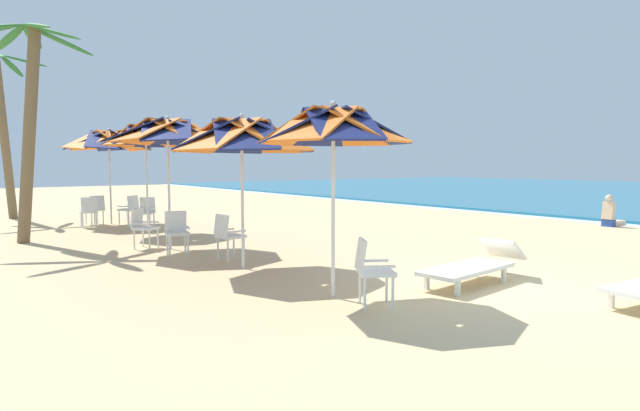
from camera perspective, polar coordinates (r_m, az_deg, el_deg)
The scene contains 18 objects.
ground_plane at distance 8.13m, azimuth 17.49°, elevation -8.55°, with size 80.00×80.00×0.00m, color #D3B784.
beach_umbrella_0 at distance 7.07m, azimuth 1.44°, elevation 8.31°, with size 2.08×2.08×2.64m.
plastic_chair_0 at distance 6.76m, azimuth 5.50°, elevation -6.70°, with size 0.61×0.62×0.87m.
beach_umbrella_1 at distance 9.14m, azimuth -8.44°, elevation 7.32°, with size 2.50×2.50×2.66m.
plastic_chair_1 at distance 10.09m, azimuth -9.92°, elevation -3.01°, with size 0.48×0.51×0.87m.
beach_umbrella_2 at distance 11.57m, azimuth -16.08°, elevation 7.55°, with size 2.49×2.49×2.81m.
plastic_chair_2 at distance 11.90m, azimuth -18.54°, elevation -2.04°, with size 0.63×0.63×0.87m.
plastic_chair_3 at distance 10.85m, azimuth -15.17°, elevation -2.58°, with size 0.55×0.53×0.87m.
beach_umbrella_3 at distance 14.41m, azimuth -18.25°, elevation 7.04°, with size 2.22×2.22×2.91m.
plastic_chair_4 at distance 15.52m, azimuth -18.21°, elevation -0.54°, with size 0.63×0.62×0.87m.
beach_umbrella_4 at distance 16.93m, azimuth -21.78°, elevation 6.44°, with size 2.58×2.58×2.85m.
plastic_chair_5 at distance 16.68m, azimuth -19.81°, elevation -0.24°, with size 0.62×0.61×0.87m.
plastic_chair_6 at distance 16.31m, azimuth -23.64°, elevation -0.45°, with size 0.51×0.48×0.87m.
plastic_chair_7 at distance 16.99m, azimuth -23.02°, elevation -0.25°, with size 0.55×0.53×0.87m.
sun_lounger_1 at distance 8.38m, azimuth 16.26°, elevation -6.16°, with size 0.86×2.20×0.62m.
palm_tree_0 at distance 13.90m, azimuth -29.05°, elevation 10.14°, with size 2.98×3.32×4.96m.
palm_tree_1 at distance 20.12m, azimuth -30.98°, elevation 8.11°, with size 2.39×2.86×5.32m.
beachgoer_seated at distance 17.46m, azimuth 28.84°, elevation -1.01°, with size 0.30×0.93×0.92m.
Camera 1 is at (4.64, -6.43, 1.82)m, focal length 29.72 mm.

